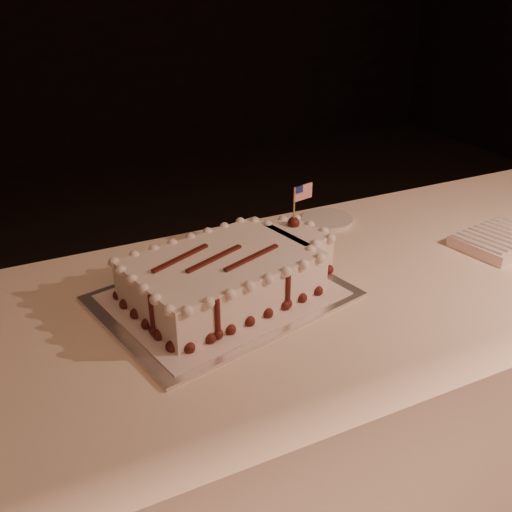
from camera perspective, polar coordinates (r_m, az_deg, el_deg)
name	(u,v)px	position (r m, az deg, el deg)	size (l,w,h in m)	color
banquet_table	(356,397)	(1.58, 9.99, -13.70)	(2.40, 0.80, 0.75)	#FFE3C5
cake_board	(223,297)	(1.24, -3.33, -4.07)	(0.51, 0.38, 0.01)	silver
doily	(223,295)	(1.24, -3.34, -3.87)	(0.45, 0.34, 0.00)	white
sheet_cake	(232,272)	(1.23, -2.38, -1.62)	(0.49, 0.34, 0.19)	white
napkin_stack	(499,240)	(1.59, 23.11, 1.48)	(0.24, 0.19, 0.04)	white
side_plate	(327,220)	(1.62, 7.15, 3.63)	(0.14, 0.14, 0.01)	silver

